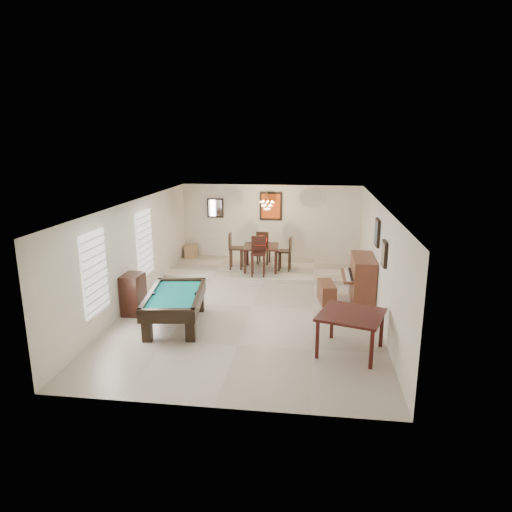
% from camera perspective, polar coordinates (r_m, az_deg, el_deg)
% --- Properties ---
extents(ground_plane, '(6.00, 9.00, 0.02)m').
position_cam_1_polar(ground_plane, '(11.50, -0.39, -6.35)').
color(ground_plane, beige).
extents(wall_back, '(6.00, 0.04, 2.60)m').
position_cam_1_polar(wall_back, '(15.47, 1.87, 4.08)').
color(wall_back, silver).
rests_on(wall_back, ground_plane).
extents(wall_front, '(6.00, 0.04, 2.60)m').
position_cam_1_polar(wall_front, '(6.90, -5.55, -9.22)').
color(wall_front, silver).
rests_on(wall_front, ground_plane).
extents(wall_left, '(0.04, 9.00, 2.60)m').
position_cam_1_polar(wall_left, '(11.88, -14.89, 0.45)').
color(wall_left, silver).
rests_on(wall_left, ground_plane).
extents(wall_right, '(0.04, 9.00, 2.60)m').
position_cam_1_polar(wall_right, '(11.11, 15.12, -0.50)').
color(wall_right, silver).
rests_on(wall_right, ground_plane).
extents(ceiling, '(6.00, 9.00, 0.04)m').
position_cam_1_polar(ceiling, '(10.85, -0.41, 6.66)').
color(ceiling, white).
rests_on(ceiling, wall_back).
extents(dining_step, '(6.00, 2.50, 0.12)m').
position_cam_1_polar(dining_step, '(14.54, 1.35, -1.60)').
color(dining_step, beige).
rests_on(dining_step, ground_plane).
extents(window_left_front, '(0.06, 1.00, 1.70)m').
position_cam_1_polar(window_left_front, '(9.91, -19.51, -2.02)').
color(window_left_front, white).
rests_on(window_left_front, wall_left).
extents(window_left_rear, '(0.06, 1.00, 1.70)m').
position_cam_1_polar(window_left_rear, '(12.38, -13.76, 1.56)').
color(window_left_rear, white).
rests_on(window_left_rear, wall_left).
extents(pool_table, '(1.45, 2.29, 0.72)m').
position_cam_1_polar(pool_table, '(10.43, -10.05, -6.61)').
color(pool_table, black).
rests_on(pool_table, ground_plane).
extents(square_table, '(1.46, 1.46, 0.81)m').
position_cam_1_polar(square_table, '(9.18, 11.70, -9.39)').
color(square_table, '#340F0D').
rests_on(square_table, ground_plane).
extents(upright_piano, '(0.81, 1.45, 1.21)m').
position_cam_1_polar(upright_piano, '(11.83, 12.48, -2.94)').
color(upright_piano, brown).
rests_on(upright_piano, ground_plane).
extents(piano_bench, '(0.49, 0.96, 0.51)m').
position_cam_1_polar(piano_bench, '(11.86, 8.82, -4.51)').
color(piano_bench, brown).
rests_on(piano_bench, ground_plane).
extents(apothecary_chest, '(0.43, 0.65, 0.97)m').
position_cam_1_polar(apothecary_chest, '(11.28, -15.08, -4.60)').
color(apothecary_chest, black).
rests_on(apothecary_chest, ground_plane).
extents(dining_table, '(1.13, 1.13, 0.88)m').
position_cam_1_polar(dining_table, '(14.12, 0.64, 0.03)').
color(dining_table, black).
rests_on(dining_table, dining_step).
extents(flower_vase, '(0.15, 0.15, 0.22)m').
position_cam_1_polar(flower_vase, '(13.99, 0.65, 2.22)').
color(flower_vase, '#AD130E').
rests_on(flower_vase, dining_table).
extents(dining_chair_south, '(0.46, 0.46, 1.17)m').
position_cam_1_polar(dining_chair_south, '(13.45, 0.28, -0.09)').
color(dining_chair_south, black).
rests_on(dining_chair_south, dining_step).
extents(dining_chair_north, '(0.45, 0.45, 1.09)m').
position_cam_1_polar(dining_chair_north, '(14.81, 0.95, 1.11)').
color(dining_chair_north, black).
rests_on(dining_chair_north, dining_step).
extents(dining_chair_west, '(0.44, 0.44, 1.13)m').
position_cam_1_polar(dining_chair_west, '(14.22, -2.49, 0.63)').
color(dining_chair_west, black).
rests_on(dining_chair_west, dining_step).
extents(dining_chair_east, '(0.41, 0.41, 1.03)m').
position_cam_1_polar(dining_chair_east, '(14.08, 3.61, 0.27)').
color(dining_chair_east, black).
rests_on(dining_chair_east, dining_step).
extents(corner_bench, '(0.38, 0.48, 0.43)m').
position_cam_1_polar(corner_bench, '(15.83, -8.08, 0.60)').
color(corner_bench, '#A17E57').
rests_on(corner_bench, dining_step).
extents(chandelier, '(0.44, 0.44, 0.60)m').
position_cam_1_polar(chandelier, '(14.06, 1.38, 6.76)').
color(chandelier, '#FFE5B2').
rests_on(chandelier, ceiling).
extents(back_painting, '(0.75, 0.06, 0.95)m').
position_cam_1_polar(back_painting, '(15.34, 1.87, 6.26)').
color(back_painting, '#D84C14').
rests_on(back_painting, wall_back).
extents(back_mirror, '(0.55, 0.06, 0.65)m').
position_cam_1_polar(back_mirror, '(15.65, -5.11, 6.00)').
color(back_mirror, white).
rests_on(back_mirror, wall_back).
extents(right_picture_upper, '(0.06, 0.55, 0.65)m').
position_cam_1_polar(right_picture_upper, '(11.26, 14.92, 2.84)').
color(right_picture_upper, slate).
rests_on(right_picture_upper, wall_right).
extents(right_picture_lower, '(0.06, 0.45, 0.55)m').
position_cam_1_polar(right_picture_lower, '(10.05, 15.76, 0.26)').
color(right_picture_lower, gray).
rests_on(right_picture_lower, wall_right).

